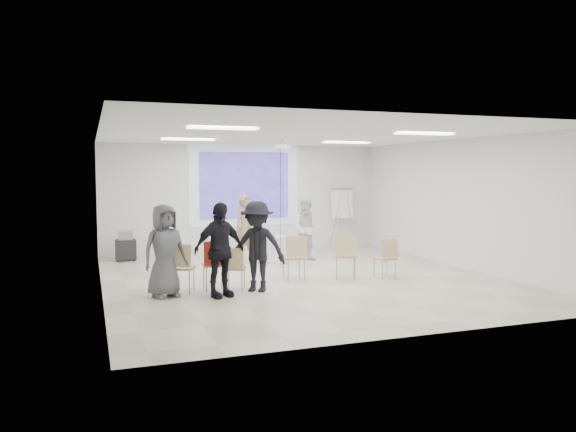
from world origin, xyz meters
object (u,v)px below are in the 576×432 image
object	(u,v)px
chair_right_far	(387,255)
chair_far_left	(181,264)
player_left	(246,224)
audience_mid	(257,241)
chair_left_mid	(215,261)
av_cart	(126,247)
chair_center	(295,254)
laptop	(235,266)
audience_left	(219,243)
pedestal_table	(275,247)
audience_outer	(165,245)
chair_right_inner	(346,252)
player_right	(307,226)
chair_left_inner	(234,265)
flipchart_easel	(342,204)

from	to	relation	value
chair_right_far	chair_far_left	bearing A→B (deg)	176.31
player_left	audience_mid	xyz separation A→B (m)	(-0.70, -3.33, 0.01)
chair_left_mid	av_cart	xyz separation A→B (m)	(-1.37, 4.26, -0.21)
chair_center	laptop	size ratio (longest dim) A/B	3.14
audience_left	chair_left_mid	bearing A→B (deg)	66.57
pedestal_table	audience_outer	distance (m)	4.30
chair_right_inner	player_left	bearing A→B (deg)	139.89
player_right	audience_left	size ratio (longest dim) A/B	0.91
pedestal_table	audience_mid	world-z (taller)	audience_mid
player_left	audience_outer	bearing A→B (deg)	-139.99
pedestal_table	audience_left	world-z (taller)	audience_left
chair_far_left	audience_outer	distance (m)	0.55
laptop	av_cart	size ratio (longest dim) A/B	0.40
chair_left_inner	chair_right_far	bearing A→B (deg)	24.17
player_left	chair_far_left	xyz separation A→B (m)	(-2.06, -3.01, -0.41)
audience_left	flipchart_easel	size ratio (longest dim) A/B	1.10
chair_far_left	audience_outer	bearing A→B (deg)	-122.78
audience_mid	laptop	bearing A→B (deg)	168.41
chair_left_mid	audience_mid	xyz separation A→B (m)	(0.71, -0.40, 0.40)
player_right	chair_center	bearing A→B (deg)	-95.56
audience_mid	chair_center	bearing A→B (deg)	69.94
chair_right_far	audience_outer	xyz separation A→B (m)	(-4.59, -0.19, 0.43)
laptop	chair_left_inner	bearing A→B (deg)	95.18
player_left	chair_right_far	bearing A→B (deg)	-67.58
chair_far_left	chair_left_mid	xyz separation A→B (m)	(0.65, 0.08, 0.01)
pedestal_table	chair_right_far	world-z (taller)	chair_right_far
chair_left_mid	audience_left	size ratio (longest dim) A/B	0.48
chair_right_far	av_cart	size ratio (longest dim) A/B	1.13
audience_outer	chair_center	bearing A→B (deg)	-4.56
player_right	chair_far_left	world-z (taller)	player_right
av_cart	laptop	bearing A→B (deg)	-68.33
chair_center	audience_mid	size ratio (longest dim) A/B	0.49
chair_center	flipchart_easel	bearing A→B (deg)	57.24
chair_right_far	audience_left	bearing A→B (deg)	-175.25
player_right	audience_mid	bearing A→B (deg)	-104.21
audience_left	flipchart_easel	world-z (taller)	audience_left
player_left	chair_left_inner	world-z (taller)	player_left
chair_left_inner	audience_left	bearing A→B (deg)	-105.21
player_left	chair_center	xyz separation A→B (m)	(0.33, -2.58, -0.40)
chair_center	av_cart	world-z (taller)	chair_center
chair_right_inner	chair_right_far	distance (m)	0.88
pedestal_table	chair_left_mid	size ratio (longest dim) A/B	0.72
chair_right_far	av_cart	bearing A→B (deg)	135.46
player_right	audience_outer	bearing A→B (deg)	-120.94
player_left	audience_left	xyz separation A→B (m)	(-1.47, -3.56, 0.02)
chair_right_inner	flipchart_easel	size ratio (longest dim) A/B	0.55
chair_left_mid	av_cart	world-z (taller)	chair_left_mid
chair_far_left	flipchart_easel	world-z (taller)	flipchart_easel
laptop	audience_mid	world-z (taller)	audience_mid
player_right	chair_left_mid	xyz separation A→B (m)	(-2.96, -2.74, -0.33)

